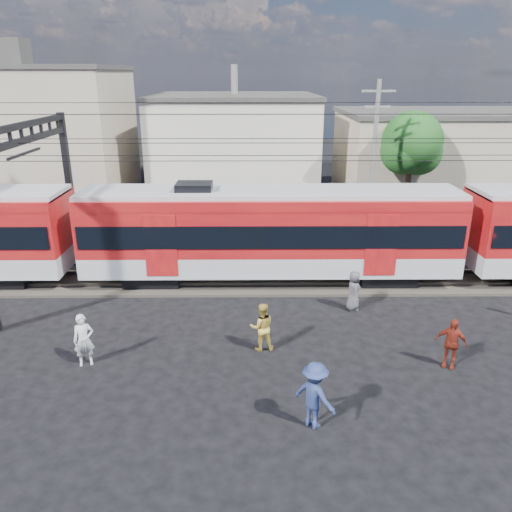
{
  "coord_description": "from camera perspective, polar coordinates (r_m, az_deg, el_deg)",
  "views": [
    {
      "loc": [
        -0.72,
        -12.61,
        8.78
      ],
      "look_at": [
        -0.57,
        5.0,
        2.31
      ],
      "focal_mm": 35.0,
      "sensor_mm": 36.0,
      "label": 1
    }
  ],
  "objects": [
    {
      "name": "pedestrian_e",
      "position": [
        19.87,
        11.09,
        -3.91
      ],
      "size": [
        0.55,
        0.81,
        1.6
      ],
      "primitive_type": "imported",
      "rotation": [
        0.0,
        0.0,
        1.62
      ],
      "color": "#48474C",
      "rests_on": "ground"
    },
    {
      "name": "building_mideast",
      "position": [
        39.85,
        21.58,
        10.68
      ],
      "size": [
        16.32,
        10.2,
        6.3
      ],
      "color": "gray",
      "rests_on": "ground"
    },
    {
      "name": "catenary",
      "position": [
        22.38,
        -21.54,
        9.42
      ],
      "size": [
        70.0,
        9.3,
        7.52
      ],
      "color": "black",
      "rests_on": "ground"
    },
    {
      "name": "ground",
      "position": [
        15.38,
        2.36,
        -14.66
      ],
      "size": [
        120.0,
        120.0,
        0.0
      ],
      "primitive_type": "plane",
      "color": "black",
      "rests_on": "ground"
    },
    {
      "name": "pedestrian_d",
      "position": [
        16.98,
        21.39,
        -9.25
      ],
      "size": [
        1.06,
        0.8,
        1.67
      ],
      "primitive_type": "imported",
      "rotation": [
        0.0,
        0.0,
        -0.46
      ],
      "color": "maroon",
      "rests_on": "ground"
    },
    {
      "name": "building_midwest",
      "position": [
        39.96,
        -2.38,
        12.78
      ],
      "size": [
        12.24,
        12.24,
        7.3
      ],
      "color": "beige",
      "rests_on": "ground"
    },
    {
      "name": "commuter_train",
      "position": [
        21.59,
        2.18,
        2.98
      ],
      "size": [
        50.3,
        3.08,
        4.17
      ],
      "color": "black",
      "rests_on": "ground"
    },
    {
      "name": "pedestrian_b",
      "position": [
        16.76,
        0.67,
        -8.09
      ],
      "size": [
        0.89,
        0.73,
        1.68
      ],
      "primitive_type": "imported",
      "rotation": [
        0.0,
        0.0,
        3.27
      ],
      "color": "gold",
      "rests_on": "ground"
    },
    {
      "name": "utility_pole_mid",
      "position": [
        28.73,
        13.3,
        11.14
      ],
      "size": [
        1.8,
        0.24,
        8.5
      ],
      "color": "slate",
      "rests_on": "ground"
    },
    {
      "name": "rail_near",
      "position": [
        21.65,
        1.46,
        -3.24
      ],
      "size": [
        70.0,
        0.12,
        0.12
      ],
      "primitive_type": "cube",
      "color": "#59544C",
      "rests_on": "track_bed"
    },
    {
      "name": "building_west",
      "position": [
        40.28,
        -24.96,
        12.47
      ],
      "size": [
        14.28,
        10.2,
        9.3
      ],
      "color": "gray",
      "rests_on": "ground"
    },
    {
      "name": "rail_far",
      "position": [
        23.03,
        1.34,
        -1.76
      ],
      "size": [
        70.0,
        0.12,
        0.12
      ],
      "primitive_type": "cube",
      "color": "#59544C",
      "rests_on": "track_bed"
    },
    {
      "name": "pedestrian_a",
      "position": [
        16.84,
        -19.08,
        -9.06
      ],
      "size": [
        0.73,
        0.59,
        1.74
      ],
      "primitive_type": "imported",
      "rotation": [
        0.0,
        0.0,
        0.3
      ],
      "color": "silver",
      "rests_on": "ground"
    },
    {
      "name": "pedestrian_c",
      "position": [
        13.48,
        6.72,
        -15.53
      ],
      "size": [
        1.38,
        1.33,
        1.89
      ],
      "primitive_type": "imported",
      "rotation": [
        0.0,
        0.0,
        2.42
      ],
      "color": "navy",
      "rests_on": "ground"
    },
    {
      "name": "track_bed",
      "position": [
        22.39,
        1.39,
        -2.76
      ],
      "size": [
        70.0,
        3.4,
        0.12
      ],
      "primitive_type": "cube",
      "color": "#2D2823",
      "rests_on": "ground"
    },
    {
      "name": "tree_near",
      "position": [
        32.52,
        17.64,
        11.97
      ],
      "size": [
        3.82,
        3.64,
        6.72
      ],
      "color": "#382619",
      "rests_on": "ground"
    }
  ]
}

